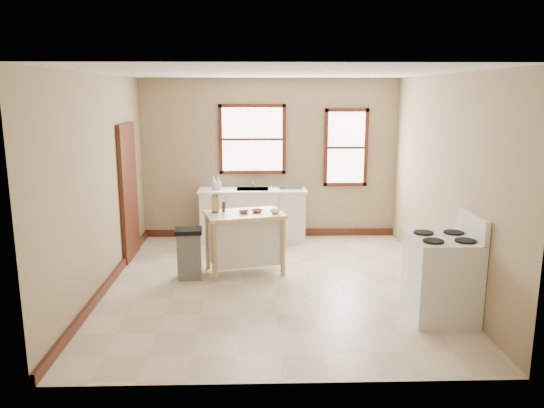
{
  "coord_description": "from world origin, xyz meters",
  "views": [
    {
      "loc": [
        -0.22,
        -6.82,
        2.57
      ],
      "look_at": [
        -0.01,
        0.4,
        1.03
      ],
      "focal_mm": 35.0,
      "sensor_mm": 36.0,
      "label": 1
    }
  ],
  "objects_px": {
    "gas_stove": "(442,266)",
    "bowl_b": "(257,211)",
    "soap_bottle_b": "(218,184)",
    "bowl_a": "(244,212)",
    "bowl_c": "(275,211)",
    "pepper_grinder": "(224,207)",
    "soap_bottle_a": "(214,183)",
    "kitchen_island": "(245,243)",
    "knife_block": "(215,205)",
    "dish_rack": "(290,186)",
    "trash_bin": "(189,254)"
  },
  "relations": [
    {
      "from": "gas_stove",
      "to": "bowl_b",
      "type": "bearing_deg",
      "value": 141.98
    },
    {
      "from": "soap_bottle_b",
      "to": "bowl_a",
      "type": "relative_size",
      "value": 1.37
    },
    {
      "from": "bowl_c",
      "to": "bowl_a",
      "type": "bearing_deg",
      "value": -179.08
    },
    {
      "from": "gas_stove",
      "to": "pepper_grinder",
      "type": "bearing_deg",
      "value": 146.82
    },
    {
      "from": "soap_bottle_a",
      "to": "kitchen_island",
      "type": "bearing_deg",
      "value": -91.88
    },
    {
      "from": "kitchen_island",
      "to": "soap_bottle_a",
      "type": "bearing_deg",
      "value": 94.79
    },
    {
      "from": "knife_block",
      "to": "bowl_a",
      "type": "distance_m",
      "value": 0.42
    },
    {
      "from": "pepper_grinder",
      "to": "bowl_a",
      "type": "relative_size",
      "value": 0.98
    },
    {
      "from": "soap_bottle_a",
      "to": "knife_block",
      "type": "relative_size",
      "value": 1.12
    },
    {
      "from": "dish_rack",
      "to": "trash_bin",
      "type": "relative_size",
      "value": 0.57
    },
    {
      "from": "gas_stove",
      "to": "soap_bottle_b",
      "type": "bearing_deg",
      "value": 130.45
    },
    {
      "from": "bowl_a",
      "to": "kitchen_island",
      "type": "bearing_deg",
      "value": 76.35
    },
    {
      "from": "soap_bottle_a",
      "to": "bowl_a",
      "type": "relative_size",
      "value": 1.46
    },
    {
      "from": "trash_bin",
      "to": "bowl_a",
      "type": "bearing_deg",
      "value": 9.53
    },
    {
      "from": "soap_bottle_b",
      "to": "soap_bottle_a",
      "type": "bearing_deg",
      "value": 163.39
    },
    {
      "from": "gas_stove",
      "to": "trash_bin",
      "type": "bearing_deg",
      "value": 155.58
    },
    {
      "from": "pepper_grinder",
      "to": "bowl_c",
      "type": "relative_size",
      "value": 0.99
    },
    {
      "from": "dish_rack",
      "to": "knife_block",
      "type": "distance_m",
      "value": 2.0
    },
    {
      "from": "soap_bottle_b",
      "to": "kitchen_island",
      "type": "xyz_separation_m",
      "value": [
        0.48,
        -1.63,
        -0.58
      ]
    },
    {
      "from": "dish_rack",
      "to": "soap_bottle_b",
      "type": "bearing_deg",
      "value": 175.67
    },
    {
      "from": "pepper_grinder",
      "to": "bowl_b",
      "type": "relative_size",
      "value": 0.95
    },
    {
      "from": "bowl_c",
      "to": "gas_stove",
      "type": "height_order",
      "value": "gas_stove"
    },
    {
      "from": "bowl_c",
      "to": "gas_stove",
      "type": "distance_m",
      "value": 2.46
    },
    {
      "from": "bowl_b",
      "to": "soap_bottle_b",
      "type": "bearing_deg",
      "value": 112.47
    },
    {
      "from": "dish_rack",
      "to": "bowl_c",
      "type": "distance_m",
      "value": 1.73
    },
    {
      "from": "kitchen_island",
      "to": "bowl_c",
      "type": "relative_size",
      "value": 7.14
    },
    {
      "from": "knife_block",
      "to": "bowl_b",
      "type": "xyz_separation_m",
      "value": [
        0.59,
        -0.03,
        -0.08
      ]
    },
    {
      "from": "bowl_a",
      "to": "bowl_b",
      "type": "height_order",
      "value": "bowl_b"
    },
    {
      "from": "bowl_a",
      "to": "trash_bin",
      "type": "height_order",
      "value": "bowl_a"
    },
    {
      "from": "bowl_c",
      "to": "trash_bin",
      "type": "xyz_separation_m",
      "value": [
        -1.21,
        -0.21,
        -0.55
      ]
    },
    {
      "from": "kitchen_island",
      "to": "bowl_c",
      "type": "xyz_separation_m",
      "value": [
        0.44,
        -0.02,
        0.47
      ]
    },
    {
      "from": "bowl_a",
      "to": "bowl_b",
      "type": "xyz_separation_m",
      "value": [
        0.19,
        0.06,
        0.0
      ]
    },
    {
      "from": "dish_rack",
      "to": "trash_bin",
      "type": "bearing_deg",
      "value": -134.96
    },
    {
      "from": "soap_bottle_b",
      "to": "bowl_c",
      "type": "distance_m",
      "value": 1.9
    },
    {
      "from": "kitchen_island",
      "to": "pepper_grinder",
      "type": "distance_m",
      "value": 0.6
    },
    {
      "from": "bowl_a",
      "to": "gas_stove",
      "type": "xyz_separation_m",
      "value": [
        2.3,
        -1.6,
        -0.29
      ]
    },
    {
      "from": "kitchen_island",
      "to": "bowl_a",
      "type": "distance_m",
      "value": 0.46
    },
    {
      "from": "pepper_grinder",
      "to": "soap_bottle_b",
      "type": "bearing_deg",
      "value": 96.86
    },
    {
      "from": "dish_rack",
      "to": "gas_stove",
      "type": "height_order",
      "value": "gas_stove"
    },
    {
      "from": "bowl_b",
      "to": "bowl_c",
      "type": "height_order",
      "value": "bowl_c"
    },
    {
      "from": "soap_bottle_a",
      "to": "gas_stove",
      "type": "relative_size",
      "value": 0.18
    },
    {
      "from": "dish_rack",
      "to": "gas_stove",
      "type": "xyz_separation_m",
      "value": [
        1.54,
        -3.3,
        -0.36
      ]
    },
    {
      "from": "knife_block",
      "to": "bowl_c",
      "type": "bearing_deg",
      "value": -13.56
    },
    {
      "from": "soap_bottle_b",
      "to": "bowl_b",
      "type": "distance_m",
      "value": 1.74
    },
    {
      "from": "pepper_grinder",
      "to": "dish_rack",
      "type": "bearing_deg",
      "value": 56.82
    },
    {
      "from": "soap_bottle_a",
      "to": "trash_bin",
      "type": "xyz_separation_m",
      "value": [
        -0.2,
        -1.89,
        -0.67
      ]
    },
    {
      "from": "soap_bottle_b",
      "to": "knife_block",
      "type": "bearing_deg",
      "value": -88.14
    },
    {
      "from": "soap_bottle_b",
      "to": "bowl_c",
      "type": "relative_size",
      "value": 1.39
    },
    {
      "from": "soap_bottle_a",
      "to": "trash_bin",
      "type": "bearing_deg",
      "value": -116.84
    },
    {
      "from": "soap_bottle_a",
      "to": "pepper_grinder",
      "type": "relative_size",
      "value": 1.49
    }
  ]
}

